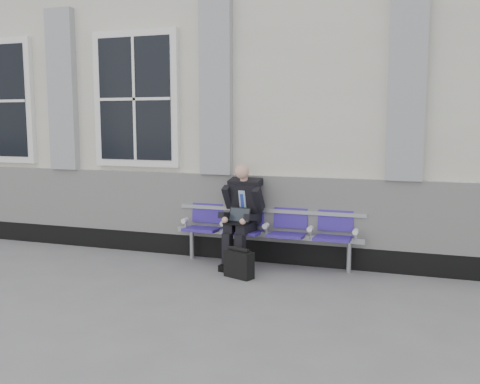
% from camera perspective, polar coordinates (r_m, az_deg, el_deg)
% --- Properties ---
extents(ground, '(70.00, 70.00, 0.00)m').
position_cam_1_polar(ground, '(7.23, -18.82, -8.35)').
color(ground, slate).
rests_on(ground, ground).
extents(station_building, '(14.40, 4.40, 4.49)m').
position_cam_1_polar(station_building, '(9.95, -7.04, 9.17)').
color(station_building, silver).
rests_on(station_building, ground).
extents(bench, '(2.60, 0.47, 0.91)m').
position_cam_1_polar(bench, '(7.20, 2.92, -3.50)').
color(bench, '#9EA0A3').
rests_on(bench, ground).
extents(businessman, '(0.56, 0.75, 1.37)m').
position_cam_1_polar(businessman, '(7.14, 0.24, -2.01)').
color(businessman, black).
rests_on(businessman, ground).
extents(briefcase, '(0.41, 0.28, 0.38)m').
position_cam_1_polar(briefcase, '(6.69, -0.10, -7.65)').
color(briefcase, black).
rests_on(briefcase, ground).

